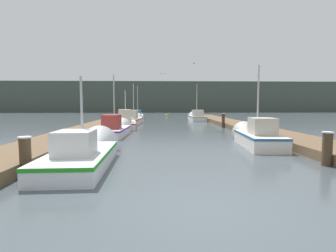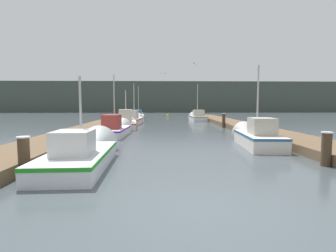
{
  "view_description": "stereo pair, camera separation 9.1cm",
  "coord_description": "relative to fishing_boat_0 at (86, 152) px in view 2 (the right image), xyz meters",
  "views": [
    {
      "loc": [
        -0.93,
        -4.96,
        2.06
      ],
      "look_at": [
        -0.34,
        11.53,
        0.67
      ],
      "focal_mm": 28.0,
      "sensor_mm": 36.0,
      "label": 1
    },
    {
      "loc": [
        -0.84,
        -4.96,
        2.06
      ],
      "look_at": [
        -0.34,
        11.53,
        0.67
      ],
      "focal_mm": 28.0,
      "sensor_mm": 36.0,
      "label": 2
    }
  ],
  "objects": [
    {
      "name": "fishing_boat_4",
      "position": [
        -0.04,
        18.4,
        0.07
      ],
      "size": [
        1.81,
        5.57,
        4.58
      ],
      "rotation": [
        0.0,
        0.0,
        -0.05
      ],
      "color": "silver",
      "rests_on": "ground_plane"
    },
    {
      "name": "seagull_lead",
      "position": [
        2.94,
        15.05,
        4.49
      ],
      "size": [
        0.56,
        0.3,
        0.12
      ],
      "rotation": [
        0.0,
        0.0,
        2.92
      ],
      "color": "white"
    },
    {
      "name": "fishing_boat_6",
      "position": [
        -0.35,
        27.39,
        0.04
      ],
      "size": [
        1.81,
        5.77,
        4.96
      ],
      "rotation": [
        0.0,
        0.0,
        0.06
      ],
      "color": "silver",
      "rests_on": "ground_plane"
    },
    {
      "name": "fishing_boat_0",
      "position": [
        0.0,
        0.0,
        0.0
      ],
      "size": [
        1.94,
        5.54,
        3.53
      ],
      "rotation": [
        0.0,
        0.0,
        0.03
      ],
      "color": "silver",
      "rests_on": "ground_plane"
    },
    {
      "name": "fishing_boat_3",
      "position": [
        -0.32,
        13.58,
        0.08
      ],
      "size": [
        2.18,
        5.66,
        3.72
      ],
      "rotation": [
        0.0,
        0.0,
        0.1
      ],
      "color": "silver",
      "rests_on": "ground_plane"
    },
    {
      "name": "channel_buoy",
      "position": [
        3.93,
        35.02,
        -0.22
      ],
      "size": [
        0.47,
        0.47,
        0.97
      ],
      "color": "gold",
      "rests_on": "ground_plane"
    },
    {
      "name": "seagull_1",
      "position": [
        5.56,
        12.46,
        5.01
      ],
      "size": [
        0.5,
        0.44,
        0.12
      ],
      "rotation": [
        0.0,
        0.0,
        3.82
      ],
      "color": "white"
    },
    {
      "name": "ground_plane",
      "position": [
        3.48,
        -4.3,
        -0.36
      ],
      "size": [
        200.0,
        200.0,
        0.0
      ],
      "color": "#424C51"
    },
    {
      "name": "mooring_piling_0",
      "position": [
        8.15,
        -0.85,
        0.22
      ],
      "size": [
        0.36,
        0.36,
        1.14
      ],
      "color": "#473523",
      "rests_on": "ground_plane"
    },
    {
      "name": "mooring_piling_2",
      "position": [
        -1.24,
        -1.77,
        0.22
      ],
      "size": [
        0.37,
        0.37,
        1.14
      ],
      "color": "#473523",
      "rests_on": "ground_plane"
    },
    {
      "name": "distant_shore_ridge",
      "position": [
        3.48,
        63.23,
        3.45
      ],
      "size": [
        120.0,
        16.0,
        7.62
      ],
      "color": "#424C42",
      "rests_on": "ground_plane"
    },
    {
      "name": "fishing_boat_1",
      "position": [
        7.4,
        3.63,
        0.09
      ],
      "size": [
        1.89,
        5.02,
        4.32
      ],
      "rotation": [
        0.0,
        0.0,
        -0.08
      ],
      "color": "silver",
      "rests_on": "ground_plane"
    },
    {
      "name": "mooring_piling_1",
      "position": [
        8.21,
        13.38,
        0.27
      ],
      "size": [
        0.31,
        0.31,
        1.25
      ],
      "color": "#473523",
      "rests_on": "ground_plane"
    },
    {
      "name": "dock_left",
      "position": [
        -2.58,
        11.7,
        -0.17
      ],
      "size": [
        2.51,
        40.0,
        0.38
      ],
      "color": "brown",
      "rests_on": "ground_plane"
    },
    {
      "name": "fishing_boat_2",
      "position": [
        -0.32,
        8.25,
        0.03
      ],
      "size": [
        1.76,
        5.25,
        4.43
      ],
      "rotation": [
        0.0,
        0.0,
        -0.04
      ],
      "color": "silver",
      "rests_on": "ground_plane"
    },
    {
      "name": "fishing_boat_5",
      "position": [
        7.2,
        22.99,
        0.07
      ],
      "size": [
        1.77,
        4.73,
        4.94
      ],
      "rotation": [
        0.0,
        0.0,
        0.04
      ],
      "color": "silver",
      "rests_on": "ground_plane"
    },
    {
      "name": "dock_right",
      "position": [
        9.54,
        11.7,
        -0.17
      ],
      "size": [
        2.51,
        40.0,
        0.38
      ],
      "color": "brown",
      "rests_on": "ground_plane"
    }
  ]
}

